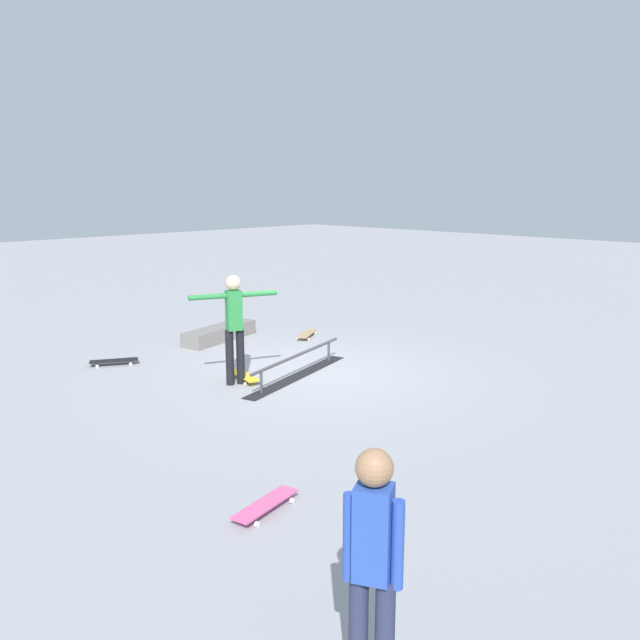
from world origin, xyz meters
name	(u,v)px	position (x,y,z in m)	size (l,w,h in m)	color
ground_plane	(312,372)	(0.00, 0.00, 0.00)	(60.00, 60.00, 0.00)	#9E9EA3
grind_rail	(298,367)	(0.32, 0.01, 0.16)	(2.74, 0.97, 0.38)	black
skate_ledge	(220,333)	(-0.34, -2.94, 0.14)	(1.78, 0.46, 0.28)	gray
skater_main	(234,322)	(1.29, -0.38, 0.99)	(1.29, 0.60, 1.70)	black
skateboard_main	(245,376)	(1.07, -0.44, 0.07)	(0.41, 0.82, 0.09)	yellow
bystander_blue_shirt	(373,563)	(4.74, 5.26, 0.90)	(0.26, 0.35, 1.59)	#2D3351
loose_skateboard_natural	(307,334)	(-1.73, -1.89, 0.07)	(0.79, 0.58, 0.09)	tan
loose_skateboard_pink	(265,504)	(3.66, 3.06, 0.07)	(0.82, 0.37, 0.09)	#E05993
loose_skateboard_black	(114,361)	(2.06, -2.75, 0.07)	(0.80, 0.57, 0.09)	black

